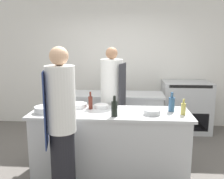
% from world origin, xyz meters
% --- Properties ---
extents(ground_plane, '(16.00, 16.00, 0.00)m').
position_xyz_m(ground_plane, '(0.00, 0.00, 0.00)').
color(ground_plane, '#605B56').
extents(wall_back, '(8.00, 0.06, 2.80)m').
position_xyz_m(wall_back, '(0.00, 2.13, 1.40)').
color(wall_back, silver).
rests_on(wall_back, ground_plane).
extents(prep_counter, '(2.23, 0.73, 0.89)m').
position_xyz_m(prep_counter, '(0.00, 0.00, 0.45)').
color(prep_counter, '#B7BABC').
rests_on(prep_counter, ground_plane).
extents(pass_counter, '(1.79, 0.63, 0.89)m').
position_xyz_m(pass_counter, '(0.01, 1.24, 0.45)').
color(pass_counter, '#B7BABC').
rests_on(pass_counter, ground_plane).
extents(oven_range, '(0.96, 0.66, 1.04)m').
position_xyz_m(oven_range, '(1.44, 1.75, 0.52)').
color(oven_range, '#B7BABC').
rests_on(oven_range, ground_plane).
extents(chef_at_prep_near, '(0.38, 0.37, 1.81)m').
position_xyz_m(chef_at_prep_near, '(-0.52, -0.66, 0.91)').
color(chef_at_prep_near, black).
rests_on(chef_at_prep_near, ground_plane).
extents(chef_at_stove, '(0.41, 0.39, 1.77)m').
position_xyz_m(chef_at_stove, '(-0.02, 0.60, 0.89)').
color(chef_at_stove, black).
rests_on(chef_at_stove, ground_plane).
extents(bottle_olive_oil, '(0.06, 0.06, 0.26)m').
position_xyz_m(bottle_olive_oil, '(-0.30, 0.13, 0.99)').
color(bottle_olive_oil, '#5B2319').
rests_on(bottle_olive_oil, prep_counter).
extents(bottle_vinegar, '(0.08, 0.08, 0.28)m').
position_xyz_m(bottle_vinegar, '(0.07, -0.21, 1.00)').
color(bottle_vinegar, black).
rests_on(bottle_vinegar, prep_counter).
extents(bottle_wine, '(0.09, 0.09, 0.27)m').
position_xyz_m(bottle_wine, '(0.86, 0.08, 1.00)').
color(bottle_wine, '#2D5175').
rests_on(bottle_wine, prep_counter).
extents(bottle_cooking_oil, '(0.09, 0.09, 0.21)m').
position_xyz_m(bottle_cooking_oil, '(-0.66, -0.02, 0.97)').
color(bottle_cooking_oil, silver).
rests_on(bottle_cooking_oil, prep_counter).
extents(bottle_sauce, '(0.07, 0.07, 0.22)m').
position_xyz_m(bottle_sauce, '(0.99, -0.07, 0.97)').
color(bottle_sauce, '#B2A84C').
rests_on(bottle_sauce, prep_counter).
extents(bowl_mixing_large, '(0.21, 0.21, 0.05)m').
position_xyz_m(bowl_mixing_large, '(-0.15, 0.19, 0.91)').
color(bowl_mixing_large, white).
rests_on(bowl_mixing_large, prep_counter).
extents(bowl_prep_small, '(0.23, 0.23, 0.07)m').
position_xyz_m(bowl_prep_small, '(0.57, -0.09, 0.92)').
color(bowl_prep_small, '#B7BABC').
rests_on(bowl_prep_small, prep_counter).
extents(bowl_ceramic_blue, '(0.28, 0.28, 0.09)m').
position_xyz_m(bowl_ceramic_blue, '(-0.91, -0.10, 0.93)').
color(bowl_ceramic_blue, '#B7BABC').
rests_on(bowl_ceramic_blue, prep_counter).
extents(bowl_wooden_salad, '(0.25, 0.25, 0.06)m').
position_xyz_m(bowl_wooden_salad, '(-0.49, 0.19, 0.92)').
color(bowl_wooden_salad, white).
rests_on(bowl_wooden_salad, prep_counter).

